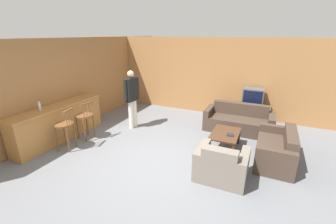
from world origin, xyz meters
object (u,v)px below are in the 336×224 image
(bar_chair_near, at_px, (65,127))
(loveseat_right, at_px, (277,150))
(tv_unit, at_px, (251,114))
(tv, at_px, (253,97))
(armchair_near, at_px, (221,165))
(person_by_window, at_px, (132,96))
(bottle, at_px, (39,105))
(bar_chair_mid, at_px, (85,118))
(couch_far, at_px, (238,121))
(book_on_table, at_px, (230,135))
(coffee_table, at_px, (225,135))

(bar_chair_near, distance_m, loveseat_right, 4.91)
(bar_chair_near, relative_size, tv_unit, 0.95)
(tv, bearing_deg, armchair_near, -93.83)
(person_by_window, bearing_deg, armchair_near, -26.13)
(bar_chair_near, relative_size, armchair_near, 1.09)
(tv_unit, bearing_deg, bar_chair_near, -136.01)
(tv_unit, distance_m, bottle, 6.01)
(bar_chair_mid, height_order, tv_unit, bar_chair_mid)
(couch_far, bearing_deg, tv_unit, 72.69)
(bottle, height_order, book_on_table, bottle)
(coffee_table, xyz_separation_m, tv_unit, (0.40, 2.15, -0.09))
(armchair_near, bearing_deg, book_on_table, 92.41)
(couch_far, relative_size, bottle, 7.00)
(armchair_near, distance_m, book_on_table, 1.16)
(coffee_table, bearing_deg, tv_unit, 79.48)
(loveseat_right, relative_size, book_on_table, 8.34)
(armchair_near, height_order, coffee_table, armchair_near)
(bottle, xyz_separation_m, book_on_table, (4.25, 1.64, -0.64))
(bar_chair_mid, relative_size, couch_far, 0.55)
(couch_far, xyz_separation_m, coffee_table, (-0.13, -1.29, 0.08))
(bar_chair_near, relative_size, bottle, 3.89)
(tv_unit, bearing_deg, book_on_table, -97.03)
(couch_far, bearing_deg, book_on_table, -90.30)
(tv, bearing_deg, couch_far, -107.37)
(tv, distance_m, person_by_window, 3.73)
(armchair_near, relative_size, tv, 1.56)
(tv_unit, relative_size, person_by_window, 0.64)
(couch_far, height_order, person_by_window, person_by_window)
(loveseat_right, bearing_deg, person_by_window, 175.40)
(person_by_window, bearing_deg, bar_chair_near, -111.07)
(bar_chair_near, xyz_separation_m, loveseat_right, (4.66, 1.52, -0.30))
(couch_far, height_order, loveseat_right, couch_far)
(bottle, bearing_deg, person_by_window, 55.66)
(armchair_near, distance_m, tv_unit, 3.39)
(couch_far, height_order, bottle, bottle)
(bar_chair_near, distance_m, coffee_table, 3.87)
(tv, distance_m, book_on_table, 2.28)
(loveseat_right, bearing_deg, tv, 108.51)
(bar_chair_mid, bearing_deg, bar_chair_near, -90.02)
(armchair_near, xyz_separation_m, coffee_table, (-0.17, 1.23, 0.08))
(tv, bearing_deg, coffee_table, -100.53)
(bar_chair_mid, bearing_deg, loveseat_right, 10.57)
(bar_chair_near, bearing_deg, armchair_near, 5.95)
(book_on_table, bearing_deg, bottle, -158.85)
(loveseat_right, xyz_separation_m, coffee_table, (-1.15, 0.09, 0.08))
(bottle, bearing_deg, coffee_table, 22.69)
(bar_chair_near, xyz_separation_m, tv, (3.91, 3.77, 0.25))
(tv_unit, bearing_deg, coffee_table, -100.52)
(tv, height_order, bottle, bottle)
(loveseat_right, height_order, bottle, bottle)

